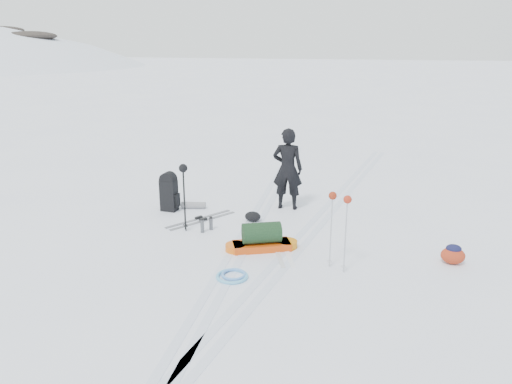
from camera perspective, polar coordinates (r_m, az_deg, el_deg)
ground at (r=10.23m, az=-1.12°, el=-5.11°), size 200.00×200.00×0.00m
ski_tracks at (r=10.88m, az=3.28°, el=-3.72°), size 3.38×17.97×0.01m
skier at (r=11.66m, az=3.63°, el=2.64°), size 0.73×0.50×1.93m
pulk_sled at (r=9.56m, az=0.64°, el=-5.41°), size 1.44×0.95×0.54m
expedition_rucksack at (r=11.81m, az=-9.58°, el=-0.08°), size 0.97×0.56×0.93m
ski_poles_black at (r=10.30m, az=-8.30°, el=1.78°), size 0.18×0.18×1.44m
ski_poles_silver at (r=8.51m, az=9.53°, el=-1.64°), size 0.40×0.29×1.39m
touring_skis_grey at (r=11.19m, az=-6.31°, el=-3.14°), size 1.16×1.60×0.06m
touring_skis_white at (r=9.67m, az=2.86°, el=-6.38°), size 0.89×1.76×0.07m
rope_coil at (r=8.55m, az=-2.69°, el=-9.52°), size 0.64×0.64×0.07m
small_daypack at (r=9.64m, az=21.59°, el=-6.64°), size 0.45×0.35×0.36m
thermos_pair at (r=10.51m, az=-5.68°, el=-3.72°), size 0.21×0.30×0.31m
stuff_sack at (r=11.03m, az=-0.37°, el=-2.82°), size 0.40×0.33×0.22m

